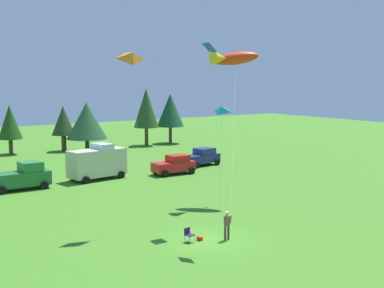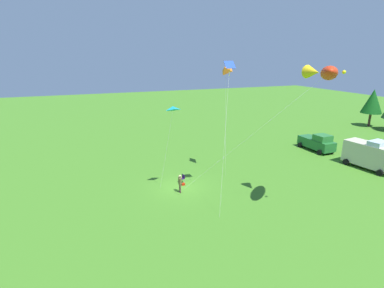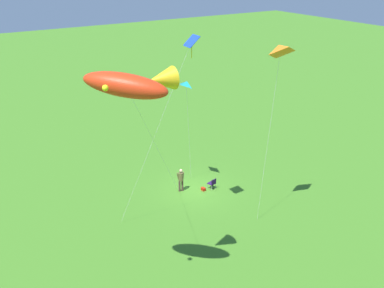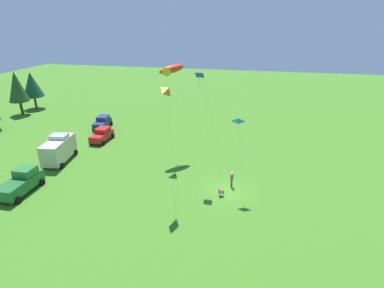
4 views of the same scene
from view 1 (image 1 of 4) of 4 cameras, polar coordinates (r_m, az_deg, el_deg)
The scene contains 13 objects.
ground_plane at distance 32.08m, azimuth 1.91°, elevation -10.26°, with size 160.00×160.00×0.00m, color #3E7720.
person_kite_flyer at distance 32.00m, azimuth 3.75°, elevation -8.41°, with size 0.57×0.39×1.74m.
folding_chair at distance 31.70m, azimuth -0.36°, elevation -9.55°, with size 0.58×0.58×0.82m.
backpack_on_grass at distance 32.07m, azimuth 0.83°, elevation -10.05°, with size 0.32×0.22×0.22m, color #B5200C.
truck_green_flatbed at distance 48.10m, azimuth -17.74°, elevation -3.36°, with size 5.03×2.46×2.34m.
van_camper_beige at distance 51.13m, azimuth -10.08°, elevation -1.90°, with size 5.65×3.21×3.34m.
car_red_sedan at distance 53.07m, azimuth -1.89°, elevation -2.22°, with size 4.26×2.32×1.89m.
car_navy_hatch at distance 58.19m, azimuth 1.05°, elevation -1.38°, with size 4.39×2.63×1.89m.
treeline_distant at distance 69.49m, azimuth -15.07°, elevation 2.79°, with size 39.59×6.91×8.17m.
kite_large_fish at distance 42.00m, azimuth 4.29°, elevation 9.09°, with size 9.20×10.33×11.73m.
kite_delta_orange at distance 33.99m, azimuth -6.36°, elevation 9.23°, with size 1.59×1.04×11.35m.
kite_diamond_blue at distance 34.91m, azimuth 2.13°, elevation 9.51°, with size 4.16×2.92×11.78m.
kite_delta_teal at distance 30.16m, azimuth 3.12°, elevation 3.67°, with size 1.42×1.65×8.06m.
Camera 1 is at (-18.32, -24.51, 9.61)m, focal length 50.00 mm.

